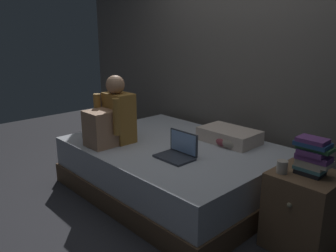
% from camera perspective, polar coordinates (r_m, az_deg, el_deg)
% --- Properties ---
extents(ground_plane, '(8.00, 8.00, 0.00)m').
position_cam_1_polar(ground_plane, '(3.13, -0.62, -13.55)').
color(ground_plane, '#2D2D33').
extents(wall_back, '(5.60, 0.10, 2.70)m').
position_cam_1_polar(wall_back, '(3.66, 13.62, 12.46)').
color(wall_back, '#605B56').
rests_on(wall_back, ground_plane).
extents(bed, '(2.00, 1.50, 0.48)m').
position_cam_1_polar(bed, '(3.35, 0.84, -7.03)').
color(bed, brown).
rests_on(bed, ground_plane).
extents(nightstand, '(0.44, 0.46, 0.58)m').
position_cam_1_polar(nightstand, '(2.68, 21.84, -13.15)').
color(nightstand, brown).
rests_on(nightstand, ground_plane).
extents(person_sitting, '(0.39, 0.44, 0.66)m').
position_cam_1_polar(person_sitting, '(3.27, -9.54, 1.33)').
color(person_sitting, olive).
rests_on(person_sitting, bed).
extents(laptop, '(0.32, 0.23, 0.22)m').
position_cam_1_polar(laptop, '(2.91, 1.72, -4.30)').
color(laptop, '#333842').
rests_on(laptop, bed).
extents(pillow, '(0.56, 0.36, 0.13)m').
position_cam_1_polar(pillow, '(3.36, 10.32, -1.60)').
color(pillow, beige).
rests_on(pillow, bed).
extents(book_stack, '(0.24, 0.16, 0.26)m').
position_cam_1_polar(book_stack, '(2.51, 23.28, -4.68)').
color(book_stack, black).
rests_on(book_stack, nightstand).
extents(mug, '(0.08, 0.08, 0.09)m').
position_cam_1_polar(mug, '(2.49, 18.73, -6.56)').
color(mug, '#BCB2A3').
rests_on(mug, nightstand).
extents(clothes_pile, '(0.24, 0.22, 0.12)m').
position_cam_1_polar(clothes_pile, '(3.23, 10.39, -2.57)').
color(clothes_pile, '#8E3D47').
rests_on(clothes_pile, bed).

